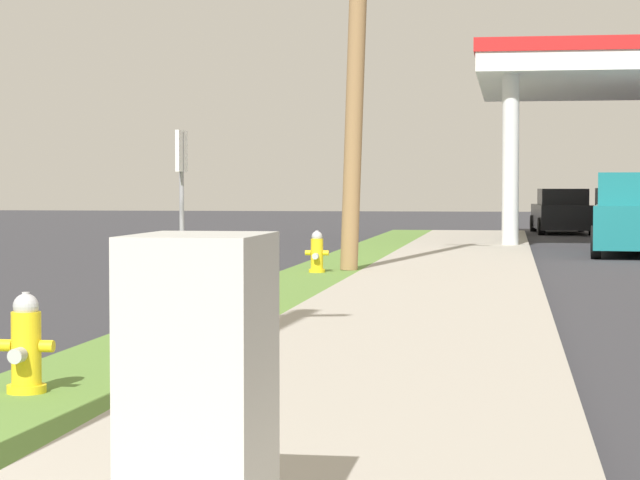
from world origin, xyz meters
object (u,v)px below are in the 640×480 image
at_px(fire_hydrant_nearest, 26,349).
at_px(utility_cabinet, 200,398).
at_px(street_sign_post, 182,187).
at_px(car_black_by_near_pump, 562,213).
at_px(fire_hydrant_second, 246,279).
at_px(truck_teal_on_apron, 639,217).
at_px(fire_hydrant_third, 317,254).

xyz_separation_m(fire_hydrant_nearest, utility_cabinet, (2.22, -3.63, 0.29)).
distance_m(street_sign_post, car_black_by_near_pump, 32.68).
bearing_deg(car_black_by_near_pump, fire_hydrant_nearest, -98.30).
relative_size(fire_hydrant_second, utility_cabinet, 0.57).
relative_size(car_black_by_near_pump, truck_teal_on_apron, 0.83).
bearing_deg(fire_hydrant_nearest, car_black_by_near_pump, 81.70).
bearing_deg(street_sign_post, fire_hydrant_third, 89.46).
distance_m(fire_hydrant_nearest, car_black_by_near_pump, 36.93).
height_order(fire_hydrant_nearest, car_black_by_near_pump, car_black_by_near_pump).
bearing_deg(truck_teal_on_apron, utility_cabinet, -99.51).
relative_size(fire_hydrant_second, car_black_by_near_pump, 0.16).
bearing_deg(utility_cabinet, fire_hydrant_nearest, 121.45).
relative_size(fire_hydrant_third, truck_teal_on_apron, 0.13).
xyz_separation_m(fire_hydrant_second, utility_cabinet, (2.07, -10.78, 0.29)).
xyz_separation_m(fire_hydrant_third, car_black_by_near_pump, (5.20, 23.22, 0.28)).
distance_m(fire_hydrant_third, street_sign_post, 9.09).
bearing_deg(truck_teal_on_apron, street_sign_post, -109.79).
distance_m(fire_hydrant_second, truck_teal_on_apron, 16.67).
bearing_deg(car_black_by_near_pump, utility_cabinet, -94.43).
distance_m(street_sign_post, truck_teal_on_apron, 19.36).
distance_m(fire_hydrant_nearest, fire_hydrant_third, 13.32).
relative_size(fire_hydrant_nearest, fire_hydrant_second, 1.00).
bearing_deg(utility_cabinet, fire_hydrant_second, 100.87).
bearing_deg(fire_hydrant_second, fire_hydrant_third, 90.18).
distance_m(fire_hydrant_third, car_black_by_near_pump, 23.80).
height_order(fire_hydrant_third, utility_cabinet, utility_cabinet).
relative_size(street_sign_post, car_black_by_near_pump, 0.46).
height_order(utility_cabinet, truck_teal_on_apron, truck_teal_on_apron).
height_order(fire_hydrant_second, street_sign_post, street_sign_post).
relative_size(fire_hydrant_third, street_sign_post, 0.35).
distance_m(fire_hydrant_second, fire_hydrant_third, 6.18).
relative_size(fire_hydrant_second, fire_hydrant_third, 1.00).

